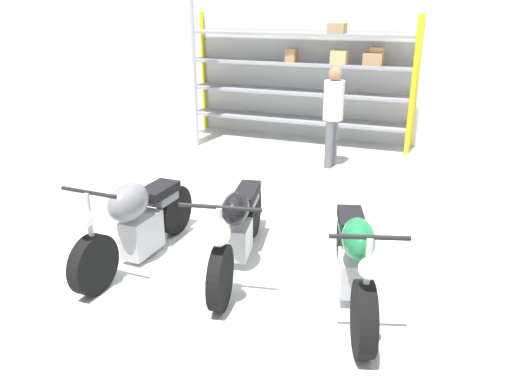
{
  "coord_description": "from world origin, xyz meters",
  "views": [
    {
      "loc": [
        1.72,
        -4.05,
        2.52
      ],
      "look_at": [
        0.0,
        0.4,
        0.7
      ],
      "focal_mm": 35.0,
      "sensor_mm": 36.0,
      "label": 1
    }
  ],
  "objects_px": {
    "motorcycle_green": "(355,260)",
    "motorcycle_grey": "(137,220)",
    "shelving_rack": "(304,74)",
    "motorcycle_black": "(238,227)",
    "person_browsing": "(333,110)"
  },
  "relations": [
    {
      "from": "shelving_rack",
      "to": "motorcycle_grey",
      "type": "distance_m",
      "value": 5.29
    },
    {
      "from": "motorcycle_black",
      "to": "motorcycle_green",
      "type": "bearing_deg",
      "value": 67.86
    },
    {
      "from": "motorcycle_green",
      "to": "person_browsing",
      "type": "bearing_deg",
      "value": 178.84
    },
    {
      "from": "motorcycle_black",
      "to": "person_browsing",
      "type": "xyz_separation_m",
      "value": [
        0.11,
        3.61,
        0.5
      ]
    },
    {
      "from": "motorcycle_black",
      "to": "person_browsing",
      "type": "distance_m",
      "value": 3.64
    },
    {
      "from": "motorcycle_green",
      "to": "motorcycle_grey",
      "type": "bearing_deg",
      "value": -107.42
    },
    {
      "from": "motorcycle_green",
      "to": "person_browsing",
      "type": "height_order",
      "value": "person_browsing"
    },
    {
      "from": "shelving_rack",
      "to": "motorcycle_green",
      "type": "xyz_separation_m",
      "value": [
        1.97,
        -5.23,
        -0.84
      ]
    },
    {
      "from": "motorcycle_green",
      "to": "shelving_rack",
      "type": "bearing_deg",
      "value": -176.41
    },
    {
      "from": "motorcycle_grey",
      "to": "shelving_rack",
      "type": "bearing_deg",
      "value": 179.0
    },
    {
      "from": "shelving_rack",
      "to": "motorcycle_green",
      "type": "distance_m",
      "value": 5.65
    },
    {
      "from": "motorcycle_grey",
      "to": "motorcycle_black",
      "type": "xyz_separation_m",
      "value": [
        1.02,
        0.22,
        0.0
      ]
    },
    {
      "from": "person_browsing",
      "to": "motorcycle_grey",
      "type": "bearing_deg",
      "value": 82.82
    },
    {
      "from": "motorcycle_grey",
      "to": "motorcycle_black",
      "type": "height_order",
      "value": "motorcycle_grey"
    },
    {
      "from": "shelving_rack",
      "to": "motorcycle_green",
      "type": "relative_size",
      "value": 2.26
    }
  ]
}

